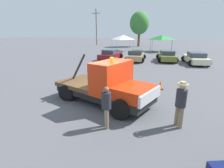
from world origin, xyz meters
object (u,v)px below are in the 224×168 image
object	(u,v)px
person_near_truck	(181,101)
person_at_hood	(106,105)
parked_car_tan	(136,56)
tree_left	(139,23)
traffic_cone	(160,85)
tow_truck	(108,86)
parked_car_olive	(167,56)
parked_car_cream	(196,58)
canopy_tent_white	(123,37)
canopy_tent_green	(162,37)
utility_pole	(96,26)
parked_car_maroon	(110,55)

from	to	relation	value
person_near_truck	person_at_hood	world-z (taller)	person_near_truck
person_at_hood	parked_car_tan	world-z (taller)	person_at_hood
tree_left	traffic_cone	size ratio (longest dim) A/B	14.52
tree_left	traffic_cone	bearing A→B (deg)	-78.44
tow_truck	parked_car_olive	bearing A→B (deg)	99.19
parked_car_cream	canopy_tent_white	bearing A→B (deg)	36.77
canopy_tent_green	parked_car_tan	bearing A→B (deg)	-102.95
utility_pole	parked_car_cream	bearing A→B (deg)	-46.02
person_near_truck	tow_truck	bearing A→B (deg)	-62.01
traffic_cone	parked_car_maroon	bearing A→B (deg)	122.93
tow_truck	parked_car_olive	xyz separation A→B (m)	(2.79, 14.87, -0.31)
canopy_tent_white	utility_pole	world-z (taller)	utility_pole
parked_car_olive	utility_pole	world-z (taller)	utility_pole
parked_car_tan	parked_car_cream	xyz separation A→B (m)	(6.95, -0.01, 0.00)
parked_car_olive	tree_left	world-z (taller)	tree_left
parked_car_cream	tow_truck	bearing A→B (deg)	147.57
parked_car_maroon	canopy_tent_green	size ratio (longest dim) A/B	1.23
canopy_tent_green	canopy_tent_white	bearing A→B (deg)	-173.93
tree_left	parked_car_olive	bearing A→B (deg)	-71.45
canopy_tent_green	tree_left	world-z (taller)	tree_left
canopy_tent_green	tree_left	distance (m)	11.39
canopy_tent_green	traffic_cone	xyz separation A→B (m)	(0.82, -22.28, -2.28)
canopy_tent_white	canopy_tent_green	distance (m)	7.09
tow_truck	parked_car_cream	distance (m)	15.07
parked_car_maroon	canopy_tent_white	xyz separation A→B (m)	(-1.03, 10.98, 1.85)
canopy_tent_white	tree_left	size ratio (longest dim) A/B	0.42
parked_car_maroon	tree_left	distance (m)	21.71
tow_truck	person_at_hood	bearing A→B (deg)	-53.07
parked_car_cream	canopy_tent_white	xyz separation A→B (m)	(-11.30, 10.96, 1.85)
canopy_tent_green	traffic_cone	distance (m)	22.42
person_at_hood	traffic_cone	bearing A→B (deg)	46.99
parked_car_olive	tree_left	size ratio (longest dim) A/B	0.58
canopy_tent_green	tree_left	bearing A→B (deg)	120.96
parked_car_olive	traffic_cone	distance (m)	11.62
canopy_tent_green	person_near_truck	bearing A→B (deg)	-86.35
tree_left	parked_car_cream	bearing A→B (deg)	-64.87
canopy_tent_white	tree_left	xyz separation A→B (m)	(1.37, 10.21, 2.86)
person_at_hood	canopy_tent_green	world-z (taller)	canopy_tent_green
parked_car_maroon	utility_pole	bearing A→B (deg)	32.12
person_near_truck	canopy_tent_white	world-z (taller)	canopy_tent_white
parked_car_tan	canopy_tent_white	size ratio (longest dim) A/B	1.29
parked_car_cream	canopy_tent_white	world-z (taller)	canopy_tent_white
canopy_tent_white	parked_car_tan	bearing A→B (deg)	-68.31
person_at_hood	tree_left	size ratio (longest dim) A/B	0.21
tow_truck	utility_pole	bearing A→B (deg)	132.79
tow_truck	person_at_hood	distance (m)	2.40
person_near_truck	parked_car_maroon	world-z (taller)	person_near_truck
parked_car_olive	person_at_hood	bearing A→B (deg)	165.34
person_near_truck	parked_car_cream	size ratio (longest dim) A/B	0.39
canopy_tent_white	traffic_cone	xyz separation A→B (m)	(7.87, -21.53, -2.24)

